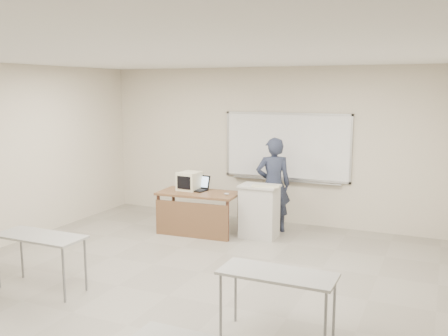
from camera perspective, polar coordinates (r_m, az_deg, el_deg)
The scene contains 10 objects.
floor at distance 6.56m, azimuth -6.37°, elevation -14.31°, with size 7.00×8.00×0.01m, color gray.
whiteboard at distance 9.62m, azimuth 7.16°, elevation 2.37°, with size 2.48×0.10×1.31m.
student_desks at distance 5.28m, azimuth -14.16°, elevation -12.57°, with size 4.40×2.20×0.73m.
instructor_desk at distance 8.93m, azimuth -3.22°, elevation -4.19°, with size 1.44×0.72×0.75m.
podium at distance 8.78m, azimuth 4.04°, elevation -4.94°, with size 0.67×0.49×0.93m.
crt_monitor at distance 9.17m, azimuth -3.94°, elevation -1.49°, with size 0.36×0.41×0.34m.
laptop at distance 9.15m, azimuth -3.01°, elevation -2.17°, with size 0.36×0.33×0.26m.
mouse at distance 8.73m, azimuth 0.29°, elevation -2.97°, with size 0.09×0.06×0.04m, color #A2A3AA.
keyboard at distance 8.52m, azimuth 4.75°, elevation -2.10°, with size 0.47×0.16×0.03m, color beige.
presenter at distance 9.09m, azimuth 5.65°, elevation -1.92°, with size 0.63×0.41×1.73m, color black.
Camera 1 is at (3.10, -5.16, 2.59)m, focal length 40.00 mm.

